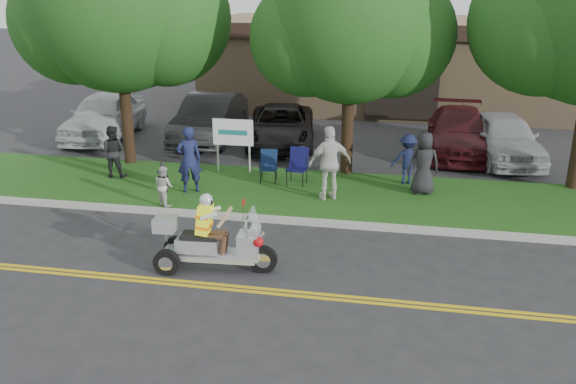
% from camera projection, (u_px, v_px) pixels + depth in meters
% --- Properties ---
extents(ground, '(120.00, 120.00, 0.00)m').
position_uv_depth(ground, '(285.00, 281.00, 12.20)').
color(ground, '#28282B').
rests_on(ground, ground).
extents(centerline_near, '(60.00, 0.10, 0.01)m').
position_uv_depth(centerline_near, '(279.00, 294.00, 11.66)').
color(centerline_near, gold).
rests_on(centerline_near, ground).
extents(centerline_far, '(60.00, 0.10, 0.01)m').
position_uv_depth(centerline_far, '(281.00, 290.00, 11.81)').
color(centerline_far, gold).
rests_on(centerline_far, ground).
extents(curb, '(60.00, 0.25, 0.12)m').
position_uv_depth(curb, '(309.00, 222.00, 15.01)').
color(curb, '#A8A89E').
rests_on(curb, ground).
extents(grass_verge, '(60.00, 4.00, 0.10)m').
position_uv_depth(grass_verge, '(321.00, 194.00, 17.01)').
color(grass_verge, '#2A5115').
rests_on(grass_verge, ground).
extents(commercial_building, '(18.00, 8.20, 4.00)m').
position_uv_depth(commercial_building, '(404.00, 63.00, 28.78)').
color(commercial_building, '#9E7F5B').
rests_on(commercial_building, ground).
extents(tree_left, '(6.62, 5.40, 7.78)m').
position_uv_depth(tree_left, '(120.00, 10.00, 18.28)').
color(tree_left, '#332114').
rests_on(tree_left, ground).
extents(tree_mid, '(5.88, 4.80, 7.05)m').
position_uv_depth(tree_mid, '(353.00, 27.00, 17.35)').
color(tree_mid, '#332114').
rests_on(tree_mid, ground).
extents(business_sign, '(1.25, 0.06, 1.75)m').
position_uv_depth(business_sign, '(233.00, 135.00, 18.43)').
color(business_sign, silver).
rests_on(business_sign, ground).
extents(trike_scooter, '(2.55, 0.87, 1.67)m').
position_uv_depth(trike_scooter, '(210.00, 244.00, 12.50)').
color(trike_scooter, black).
rests_on(trike_scooter, ground).
extents(lawn_chair_a, '(0.61, 0.63, 1.05)m').
position_uv_depth(lawn_chair_a, '(298.00, 163.00, 17.56)').
color(lawn_chair_a, black).
rests_on(lawn_chair_a, grass_verge).
extents(lawn_chair_b, '(0.55, 0.57, 0.93)m').
position_uv_depth(lawn_chair_b, '(269.00, 164.00, 17.77)').
color(lawn_chair_b, black).
rests_on(lawn_chair_b, grass_verge).
extents(spectator_adult_left, '(0.80, 0.68, 1.86)m').
position_uv_depth(spectator_adult_left, '(189.00, 160.00, 16.73)').
color(spectator_adult_left, '#191D45').
rests_on(spectator_adult_left, grass_verge).
extents(spectator_adult_mid, '(0.83, 0.68, 1.56)m').
position_uv_depth(spectator_adult_mid, '(113.00, 151.00, 18.08)').
color(spectator_adult_mid, black).
rests_on(spectator_adult_mid, grass_verge).
extents(spectator_adult_right, '(1.27, 0.95, 2.00)m').
position_uv_depth(spectator_adult_right, '(330.00, 163.00, 16.16)').
color(spectator_adult_right, silver).
rests_on(spectator_adult_right, grass_verge).
extents(spectator_chair_a, '(1.00, 0.65, 1.46)m').
position_uv_depth(spectator_chair_a, '(407.00, 159.00, 17.50)').
color(spectator_chair_a, '#171E42').
rests_on(spectator_chair_a, grass_verge).
extents(spectator_chair_b, '(0.93, 0.69, 1.74)m').
position_uv_depth(spectator_chair_b, '(424.00, 163.00, 16.62)').
color(spectator_chair_b, black).
rests_on(spectator_chair_b, grass_verge).
extents(child_left, '(0.36, 0.28, 0.87)m').
position_uv_depth(child_left, '(163.00, 177.00, 16.86)').
color(child_left, black).
rests_on(child_left, grass_verge).
extents(child_right, '(0.65, 0.61, 1.06)m').
position_uv_depth(child_right, '(164.00, 186.00, 15.84)').
color(child_right, beige).
rests_on(child_right, grass_verge).
extents(parked_car_far_left, '(2.55, 5.24, 1.72)m').
position_uv_depth(parked_car_far_left, '(104.00, 115.00, 23.03)').
color(parked_car_far_left, silver).
rests_on(parked_car_far_left, ground).
extents(parked_car_left, '(1.96, 5.20, 1.69)m').
position_uv_depth(parked_car_left, '(210.00, 118.00, 22.64)').
color(parked_car_left, '#272729').
rests_on(parked_car_left, ground).
extents(parked_car_mid, '(3.08, 5.33, 1.40)m').
position_uv_depth(parked_car_mid, '(281.00, 126.00, 22.08)').
color(parked_car_mid, black).
rests_on(parked_car_mid, ground).
extents(parked_car_right, '(2.23, 5.20, 1.49)m').
position_uv_depth(parked_car_right, '(458.00, 132.00, 21.01)').
color(parked_car_right, '#410F13').
rests_on(parked_car_right, ground).
extents(parked_car_far_right, '(2.49, 4.84, 1.57)m').
position_uv_depth(parked_car_far_right, '(504.00, 138.00, 20.09)').
color(parked_car_far_right, '#A8ABAF').
rests_on(parked_car_far_right, ground).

